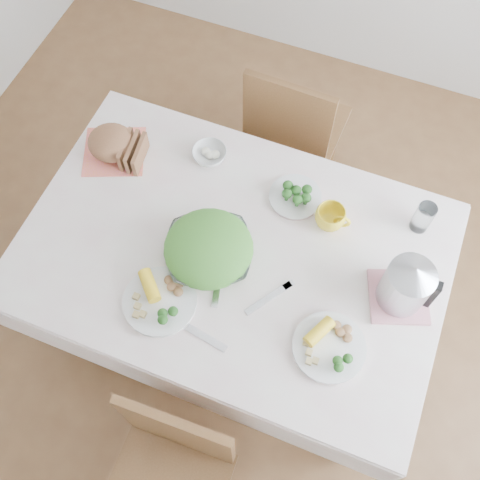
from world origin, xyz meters
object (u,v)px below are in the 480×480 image
at_px(chair_far, 297,124).
at_px(electric_kettle, 407,284).
at_px(dinner_plate_left, 160,301).
at_px(dining_table, 234,291).
at_px(dinner_plate_right, 329,347).
at_px(yellow_mug, 330,218).
at_px(salad_bowl, 209,252).

relative_size(chair_far, electric_kettle, 4.11).
height_order(chair_far, dinner_plate_left, chair_far).
xyz_separation_m(dining_table, chair_far, (-0.02, 0.86, 0.09)).
relative_size(dinner_plate_right, yellow_mug, 2.19).
xyz_separation_m(dinner_plate_right, electric_kettle, (0.17, 0.26, 0.11)).
bearing_deg(yellow_mug, chair_far, 115.94).
relative_size(chair_far, dinner_plate_left, 3.59).
bearing_deg(dinner_plate_right, electric_kettle, 56.97).
distance_m(dining_table, electric_kettle, 0.78).
distance_m(dining_table, dinner_plate_right, 0.62).
bearing_deg(dining_table, dinner_plate_left, -119.35).
bearing_deg(salad_bowl, dinner_plate_left, -111.43).
height_order(dining_table, salad_bowl, salad_bowl).
distance_m(dinner_plate_left, electric_kettle, 0.82).
height_order(dining_table, yellow_mug, yellow_mug).
height_order(dinner_plate_right, yellow_mug, yellow_mug).
height_order(chair_far, yellow_mug, chair_far).
bearing_deg(chair_far, dinner_plate_left, 85.32).
xyz_separation_m(chair_far, yellow_mug, (0.31, -0.63, 0.34)).
bearing_deg(electric_kettle, dinner_plate_left, -158.38).
xyz_separation_m(dinner_plate_right, yellow_mug, (-0.14, 0.44, 0.03)).
height_order(dinner_plate_right, electric_kettle, electric_kettle).
distance_m(chair_far, dinner_plate_right, 1.20).
height_order(chair_far, salad_bowl, chair_far).
relative_size(dining_table, dinner_plate_left, 5.55).
bearing_deg(chair_far, salad_bowl, 89.13).
bearing_deg(dinner_plate_left, chair_far, 83.34).
bearing_deg(electric_kettle, yellow_mug, 147.04).
bearing_deg(yellow_mug, electric_kettle, -31.66).
bearing_deg(dinner_plate_right, chair_far, 112.56).
height_order(chair_far, electric_kettle, electric_kettle).
relative_size(chair_far, salad_bowl, 3.10).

